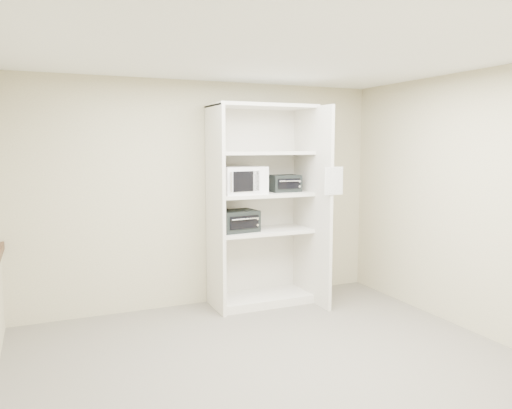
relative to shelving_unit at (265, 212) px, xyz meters
name	(u,v)px	position (x,y,z in m)	size (l,w,h in m)	color
floor	(276,367)	(-0.67, -1.70, -1.13)	(4.50, 4.00, 0.01)	#665E55
ceiling	(278,52)	(-0.67, -1.70, 1.57)	(4.50, 4.00, 0.01)	white
wall_back	(205,194)	(-0.67, 0.30, 0.22)	(4.50, 0.02, 2.70)	tan
wall_front	(458,268)	(-0.67, -3.70, 0.22)	(4.50, 0.02, 2.70)	tan
wall_right	(474,203)	(1.58, -1.70, 0.22)	(0.02, 4.00, 2.70)	tan
shelving_unit	(265,212)	(0.00, 0.00, 0.00)	(1.24, 0.92, 2.42)	silver
microwave	(240,180)	(-0.33, -0.01, 0.40)	(0.54, 0.41, 0.32)	white
toaster_oven_upper	(284,183)	(0.27, 0.02, 0.34)	(0.36, 0.27, 0.21)	black
toaster_oven_lower	(237,221)	(-0.37, -0.01, -0.08)	(0.45, 0.34, 0.25)	black
paper_sign	(334,181)	(0.57, -0.63, 0.41)	(0.25, 0.01, 0.31)	white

